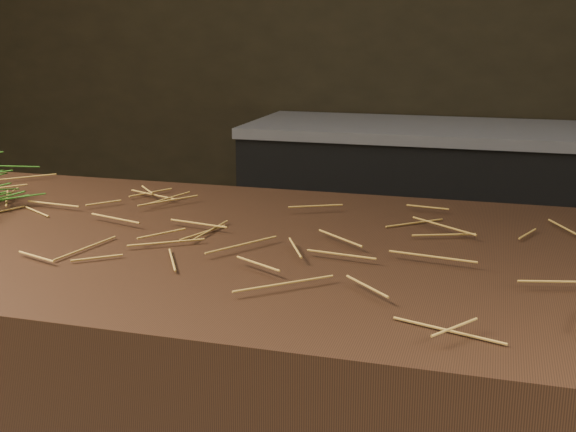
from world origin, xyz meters
The scene contains 2 objects.
back_counter centered at (0.30, 2.18, 0.42)m, with size 1.82×0.62×0.84m.
straw_bedding centered at (0.00, 0.30, 0.91)m, with size 1.40×0.60×0.02m, color olive, non-canonical shape.
Camera 1 is at (0.35, -0.67, 1.20)m, focal length 45.00 mm.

